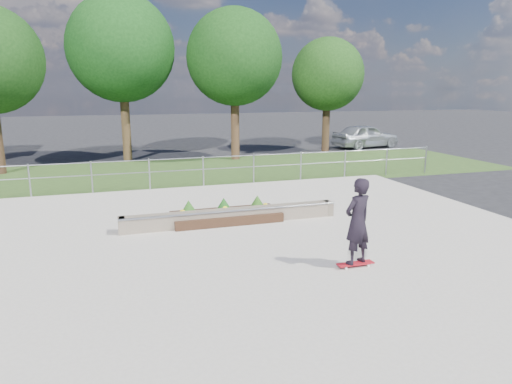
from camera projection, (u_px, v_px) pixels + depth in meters
ground at (267, 253)px, 10.44m from camera, size 120.00×120.00×0.00m
grass_verge at (189, 172)px, 20.67m from camera, size 30.00×8.00×0.02m
concrete_slab at (267, 252)px, 10.44m from camera, size 15.00×15.00×0.06m
fence at (203, 167)px, 17.25m from camera, size 20.06×0.06×1.20m
tree_mid_left at (121, 49)px, 22.42m from camera, size 5.25×5.25×8.25m
tree_mid_right at (234, 58)px, 23.19m from camera, size 4.90×4.90×7.70m
tree_far_right at (328, 75)px, 26.51m from camera, size 4.20×4.20×6.60m
grind_ledge at (232, 216)px, 12.51m from camera, size 6.00×0.44×0.43m
planter_bed at (226, 214)px, 12.80m from camera, size 3.00×1.20×0.61m
skateboarder at (358, 222)px, 9.28m from camera, size 0.80×0.62×1.88m
parked_car at (365, 136)px, 28.93m from camera, size 4.69×2.56×1.51m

